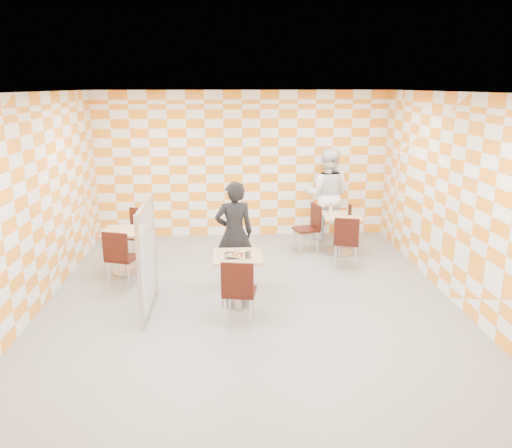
{
  "coord_description": "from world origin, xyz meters",
  "views": [
    {
      "loc": [
        -0.29,
        -6.74,
        3.08
      ],
      "look_at": [
        0.1,
        0.2,
        1.15
      ],
      "focal_mm": 35.0,
      "sensor_mm": 36.0,
      "label": 1
    }
  ],
  "objects_px": {
    "second_table": "(341,228)",
    "chair_empty_far": "(138,230)",
    "man_white": "(327,195)",
    "empty_table": "(126,244)",
    "chair_empty_near": "(119,254)",
    "chair_second_side": "(311,224)",
    "partition": "(147,256)",
    "chair_main_front": "(239,288)",
    "soda_bottle": "(350,210)",
    "chair_second_front": "(346,238)",
    "main_table": "(238,271)",
    "sport_bottle": "(330,209)",
    "man_dark": "(234,234)"
  },
  "relations": [
    {
      "from": "man_white",
      "to": "sport_bottle",
      "type": "relative_size",
      "value": 9.46
    },
    {
      "from": "empty_table",
      "to": "man_white",
      "type": "bearing_deg",
      "value": 24.14
    },
    {
      "from": "soda_bottle",
      "to": "chair_empty_near",
      "type": "bearing_deg",
      "value": -160.13
    },
    {
      "from": "chair_empty_far",
      "to": "chair_second_front",
      "type": "bearing_deg",
      "value": -11.28
    },
    {
      "from": "main_table",
      "to": "soda_bottle",
      "type": "bearing_deg",
      "value": 45.59
    },
    {
      "from": "chair_second_front",
      "to": "man_dark",
      "type": "bearing_deg",
      "value": -163.07
    },
    {
      "from": "chair_main_front",
      "to": "soda_bottle",
      "type": "xyz_separation_m",
      "value": [
        2.14,
        2.88,
        0.31
      ]
    },
    {
      "from": "empty_table",
      "to": "main_table",
      "type": "bearing_deg",
      "value": -36.54
    },
    {
      "from": "man_dark",
      "to": "man_white",
      "type": "bearing_deg",
      "value": -139.94
    },
    {
      "from": "second_table",
      "to": "chair_main_front",
      "type": "xyz_separation_m",
      "value": [
        -1.99,
        -2.87,
        0.04
      ]
    },
    {
      "from": "chair_second_side",
      "to": "man_white",
      "type": "xyz_separation_m",
      "value": [
        0.45,
        0.75,
        0.4
      ]
    },
    {
      "from": "chair_second_front",
      "to": "chair_empty_near",
      "type": "relative_size",
      "value": 1.0
    },
    {
      "from": "chair_empty_far",
      "to": "partition",
      "type": "distance_m",
      "value": 2.29
    },
    {
      "from": "sport_bottle",
      "to": "man_white",
      "type": "bearing_deg",
      "value": 83.9
    },
    {
      "from": "chair_second_front",
      "to": "chair_empty_far",
      "type": "relative_size",
      "value": 1.0
    },
    {
      "from": "empty_table",
      "to": "chair_second_side",
      "type": "height_order",
      "value": "chair_second_side"
    },
    {
      "from": "second_table",
      "to": "chair_second_side",
      "type": "distance_m",
      "value": 0.57
    },
    {
      "from": "empty_table",
      "to": "chair_empty_near",
      "type": "height_order",
      "value": "chair_empty_near"
    },
    {
      "from": "empty_table",
      "to": "chair_main_front",
      "type": "height_order",
      "value": "chair_main_front"
    },
    {
      "from": "empty_table",
      "to": "chair_empty_near",
      "type": "bearing_deg",
      "value": -87.15
    },
    {
      "from": "second_table",
      "to": "chair_empty_far",
      "type": "xyz_separation_m",
      "value": [
        -3.77,
        -0.05,
        0.04
      ]
    },
    {
      "from": "chair_empty_near",
      "to": "man_dark",
      "type": "xyz_separation_m",
      "value": [
        1.8,
        0.05,
        0.29
      ]
    },
    {
      "from": "second_table",
      "to": "chair_empty_near",
      "type": "bearing_deg",
      "value": -159.5
    },
    {
      "from": "sport_bottle",
      "to": "soda_bottle",
      "type": "height_order",
      "value": "soda_bottle"
    },
    {
      "from": "chair_main_front",
      "to": "chair_second_front",
      "type": "distance_m",
      "value": 2.82
    },
    {
      "from": "man_dark",
      "to": "sport_bottle",
      "type": "height_order",
      "value": "man_dark"
    },
    {
      "from": "chair_empty_far",
      "to": "sport_bottle",
      "type": "bearing_deg",
      "value": 2.5
    },
    {
      "from": "chair_main_front",
      "to": "chair_empty_far",
      "type": "xyz_separation_m",
      "value": [
        -1.78,
        2.82,
        0.0
      ]
    },
    {
      "from": "partition",
      "to": "man_white",
      "type": "bearing_deg",
      "value": 45.18
    },
    {
      "from": "chair_empty_near",
      "to": "second_table",
      "type": "bearing_deg",
      "value": 20.5
    },
    {
      "from": "main_table",
      "to": "chair_second_front",
      "type": "relative_size",
      "value": 0.81
    },
    {
      "from": "empty_table",
      "to": "chair_empty_far",
      "type": "bearing_deg",
      "value": 83.49
    },
    {
      "from": "chair_second_front",
      "to": "partition",
      "type": "distance_m",
      "value": 3.5
    },
    {
      "from": "empty_table",
      "to": "chair_empty_near",
      "type": "distance_m",
      "value": 0.64
    },
    {
      "from": "main_table",
      "to": "sport_bottle",
      "type": "distance_m",
      "value": 2.91
    },
    {
      "from": "chair_second_front",
      "to": "second_table",
      "type": "bearing_deg",
      "value": 83.91
    },
    {
      "from": "second_table",
      "to": "man_white",
      "type": "relative_size",
      "value": 0.4
    },
    {
      "from": "chair_second_side",
      "to": "sport_bottle",
      "type": "distance_m",
      "value": 0.47
    },
    {
      "from": "man_dark",
      "to": "chair_second_side",
      "type": "bearing_deg",
      "value": -143.82
    },
    {
      "from": "chair_empty_far",
      "to": "second_table",
      "type": "bearing_deg",
      "value": 0.82
    },
    {
      "from": "chair_empty_near",
      "to": "man_white",
      "type": "relative_size",
      "value": 0.49
    },
    {
      "from": "chair_main_front",
      "to": "soda_bottle",
      "type": "distance_m",
      "value": 3.6
    },
    {
      "from": "sport_bottle",
      "to": "soda_bottle",
      "type": "relative_size",
      "value": 0.87
    },
    {
      "from": "partition",
      "to": "chair_second_side",
      "type": "bearing_deg",
      "value": 41.81
    },
    {
      "from": "second_table",
      "to": "sport_bottle",
      "type": "relative_size",
      "value": 3.75
    },
    {
      "from": "chair_second_side",
      "to": "man_dark",
      "type": "distance_m",
      "value": 2.13
    },
    {
      "from": "main_table",
      "to": "chair_empty_far",
      "type": "height_order",
      "value": "chair_empty_far"
    },
    {
      "from": "empty_table",
      "to": "soda_bottle",
      "type": "relative_size",
      "value": 3.26
    },
    {
      "from": "chair_empty_far",
      "to": "man_white",
      "type": "relative_size",
      "value": 0.49
    },
    {
      "from": "second_table",
      "to": "sport_bottle",
      "type": "height_order",
      "value": "sport_bottle"
    }
  ]
}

